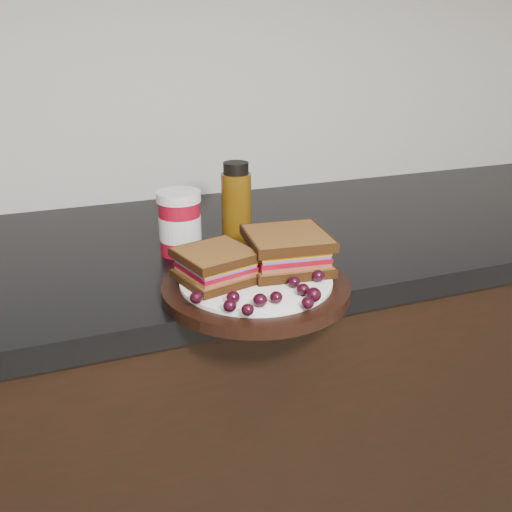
{
  "coord_description": "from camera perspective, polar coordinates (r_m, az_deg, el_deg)",
  "views": [
    {
      "loc": [
        -0.22,
        0.73,
        1.27
      ],
      "look_at": [
        0.06,
        1.44,
        0.96
      ],
      "focal_mm": 40.0,
      "sensor_mm": 36.0,
      "label": 1
    }
  ],
  "objects": [
    {
      "name": "grape_2",
      "position": [
        0.74,
        -2.63,
        -4.99
      ],
      "size": [
        0.02,
        0.02,
        0.02
      ],
      "primitive_type": "ellipsoid",
      "color": "black",
      "rests_on": "plate"
    },
    {
      "name": "condiment_jar",
      "position": [
        0.99,
        -7.62,
        3.3
      ],
      "size": [
        0.08,
        0.08,
        0.11
      ],
      "primitive_type": "cylinder",
      "rotation": [
        0.0,
        0.0,
        -0.1
      ],
      "color": "maroon",
      "rests_on": "countertop"
    },
    {
      "name": "grape_10",
      "position": [
        0.84,
        6.23,
        -1.98
      ],
      "size": [
        0.02,
        0.02,
        0.02
      ],
      "primitive_type": "ellipsoid",
      "color": "black",
      "rests_on": "plate"
    },
    {
      "name": "grape_8",
      "position": [
        0.79,
        4.72,
        -3.35
      ],
      "size": [
        0.02,
        0.02,
        0.02
      ],
      "primitive_type": "ellipsoid",
      "color": "black",
      "rests_on": "plate"
    },
    {
      "name": "grape_16",
      "position": [
        0.87,
        -5.07,
        -1.06
      ],
      "size": [
        0.02,
        0.02,
        0.01
      ],
      "primitive_type": "ellipsoid",
      "color": "black",
      "rests_on": "plate"
    },
    {
      "name": "grape_5",
      "position": [
        0.77,
        2.03,
        -4.14
      ],
      "size": [
        0.02,
        0.02,
        0.02
      ],
      "primitive_type": "ellipsoid",
      "color": "black",
      "rests_on": "plate"
    },
    {
      "name": "sandwich_right",
      "position": [
        0.87,
        3.11,
        0.56
      ],
      "size": [
        0.13,
        0.13,
        0.06
      ],
      "primitive_type": null,
      "rotation": [
        0.0,
        0.0,
        -0.12
      ],
      "color": "brown",
      "rests_on": "plate"
    },
    {
      "name": "base_cabinets",
      "position": [
        1.3,
        -6.73,
        -18.38
      ],
      "size": [
        3.96,
        0.58,
        0.86
      ],
      "primitive_type": "cube",
      "color": "black",
      "rests_on": "ground_plane"
    },
    {
      "name": "grape_19",
      "position": [
        0.82,
        -5.5,
        -2.34
      ],
      "size": [
        0.02,
        0.02,
        0.02
      ],
      "primitive_type": "ellipsoid",
      "color": "black",
      "rests_on": "plate"
    },
    {
      "name": "countertop",
      "position": [
        1.07,
        -7.77,
        0.37
      ],
      "size": [
        3.98,
        0.6,
        0.04
      ],
      "primitive_type": "cube",
      "color": "black",
      "rests_on": "base_cabinets"
    },
    {
      "name": "grape_3",
      "position": [
        0.74,
        -0.83,
        -5.39
      ],
      "size": [
        0.02,
        0.02,
        0.02
      ],
      "primitive_type": "ellipsoid",
      "color": "black",
      "rests_on": "plate"
    },
    {
      "name": "grape_6",
      "position": [
        0.76,
        5.19,
        -4.7
      ],
      "size": [
        0.02,
        0.02,
        0.02
      ],
      "primitive_type": "ellipsoid",
      "color": "black",
      "rests_on": "plate"
    },
    {
      "name": "grape_23",
      "position": [
        0.83,
        -6.14,
        -2.06
      ],
      "size": [
        0.02,
        0.02,
        0.02
      ],
      "primitive_type": "ellipsoid",
      "color": "black",
      "rests_on": "plate"
    },
    {
      "name": "grape_21",
      "position": [
        0.85,
        -4.02,
        -1.62
      ],
      "size": [
        0.02,
        0.02,
        0.01
      ],
      "primitive_type": "ellipsoid",
      "color": "black",
      "rests_on": "plate"
    },
    {
      "name": "grape_0",
      "position": [
        0.77,
        -5.98,
        -4.14
      ],
      "size": [
        0.02,
        0.02,
        0.02
      ],
      "primitive_type": "ellipsoid",
      "color": "black",
      "rests_on": "plate"
    },
    {
      "name": "grape_11",
      "position": [
        0.85,
        5.08,
        -1.58
      ],
      "size": [
        0.02,
        0.02,
        0.02
      ],
      "primitive_type": "ellipsoid",
      "color": "black",
      "rests_on": "plate"
    },
    {
      "name": "grape_7",
      "position": [
        0.77,
        5.77,
        -3.87
      ],
      "size": [
        0.02,
        0.02,
        0.02
      ],
      "primitive_type": "ellipsoid",
      "color": "black",
      "rests_on": "plate"
    },
    {
      "name": "grape_18",
      "position": [
        0.83,
        -5.35,
        -1.99
      ],
      "size": [
        0.02,
        0.02,
        0.02
      ],
      "primitive_type": "ellipsoid",
      "color": "black",
      "rests_on": "plate"
    },
    {
      "name": "grape_15",
      "position": [
        0.87,
        2.39,
        -0.75
      ],
      "size": [
        0.02,
        0.02,
        0.02
      ],
      "primitive_type": "ellipsoid",
      "color": "black",
      "rests_on": "plate"
    },
    {
      "name": "grape_22",
      "position": [
        0.83,
        -3.93,
        -2.15
      ],
      "size": [
        0.02,
        0.02,
        0.02
      ],
      "primitive_type": "ellipsoid",
      "color": "black",
      "rests_on": "plate"
    },
    {
      "name": "grape_13",
      "position": [
        0.89,
        5.72,
        -0.43
      ],
      "size": [
        0.02,
        0.02,
        0.02
      ],
      "primitive_type": "ellipsoid",
      "color": "black",
      "rests_on": "plate"
    },
    {
      "name": "plate",
      "position": [
        0.85,
        0.0,
        -3.2
      ],
      "size": [
        0.28,
        0.28,
        0.02
      ],
      "primitive_type": "cylinder",
      "color": "black",
      "rests_on": "countertop"
    },
    {
      "name": "grape_12",
      "position": [
        0.87,
        6.14,
        -1.18
      ],
      "size": [
        0.02,
        0.02,
        0.02
      ],
      "primitive_type": "ellipsoid",
      "color": "black",
      "rests_on": "plate"
    },
    {
      "name": "grape_14",
      "position": [
        0.9,
        3.21,
        -0.04
      ],
      "size": [
        0.02,
        0.02,
        0.02
      ],
      "primitive_type": "ellipsoid",
      "color": "black",
      "rests_on": "plate"
    },
    {
      "name": "grape_17",
      "position": [
        0.86,
        -4.91,
        -1.28
      ],
      "size": [
        0.02,
        0.02,
        0.02
      ],
      "primitive_type": "ellipsoid",
      "color": "black",
      "rests_on": "plate"
    },
    {
      "name": "sandwich_left",
      "position": [
        0.83,
        -4.07,
        -0.94
      ],
      "size": [
        0.12,
        0.12,
        0.05
      ],
      "primitive_type": null,
      "rotation": [
        0.0,
        0.0,
        0.25
      ],
      "color": "brown",
      "rests_on": "plate"
    },
    {
      "name": "grape_20",
      "position": [
        0.81,
        -4.11,
        -2.89
      ],
      "size": [
        0.02,
        0.02,
        0.01
      ],
      "primitive_type": "ellipsoid",
      "color": "black",
      "rests_on": "plate"
    },
    {
      "name": "grape_9",
      "position": [
        0.81,
        3.82,
        -2.59
      ],
      "size": [
        0.02,
        0.02,
        0.02
      ],
      "primitive_type": "ellipsoid",
      "color": "black",
      "rests_on": "plate"
    },
    {
      "name": "grape_4",
      "position": [
        0.76,
        0.41,
        -4.43
      ],
      "size": [
        0.02,
        0.02,
        0.02
      ],
      "primitive_type": "ellipsoid",
      "color": "black",
      "rests_on": "plate"
    },
    {
      "name": "grape_1",
      "position": [
        0.77,
        -2.3,
        -4.15
      ],
      "size": [
        0.02,
        0.02,
        0.02
      ],
      "primitive_type": "ellipsoid",
      "color": "black",
      "rests_on": "plate"
    },
    {
      "name": "oil_bottle",
      "position": [
        1.03,
        -1.98,
        5.27
      ],
      "size": [
        0.06,
        0.06,
        0.15
      ],
      "primitive_type": "cylinder",
      "rotation": [
        0.0,
        0.0,
        -0.09
      ],
      "color": "#553508",
      "rests_on": "countertop"
    }
  ]
}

